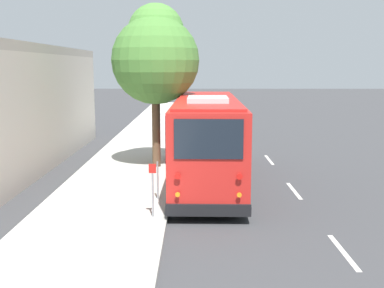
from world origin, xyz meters
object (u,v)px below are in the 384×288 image
parked_sedan_black (195,128)px  parked_sedan_tan (195,119)px  parked_sedan_white (195,106)px  street_tree (155,55)px  parked_sedan_gray (195,111)px  shuttle_bus (207,135)px  sign_post_far (158,180)px  sign_post_near (153,190)px

parked_sedan_black → parked_sedan_tan: bearing=0.8°
parked_sedan_black → parked_sedan_tan: parked_sedan_black is taller
parked_sedan_black → parked_sedan_white: parked_sedan_black is taller
parked_sedan_black → street_tree: bearing=170.2°
parked_sedan_tan → parked_sedan_gray: parked_sedan_gray is taller
shuttle_bus → parked_sedan_gray: (24.09, 0.39, -1.28)m
street_tree → sign_post_far: size_ratio=5.61×
shuttle_bus → parked_sedan_gray: 24.13m
shuttle_bus → parked_sedan_white: (30.16, 0.39, -1.31)m
sign_post_near → street_tree: bearing=3.5°
parked_sedan_tan → parked_sedan_gray: size_ratio=1.04×
sign_post_far → sign_post_near: bearing=-180.0°
parked_sedan_gray → parked_sedan_black: bearing=176.6°
sign_post_near → sign_post_far: (1.97, 0.00, -0.19)m
street_tree → parked_sedan_white: bearing=-3.7°
sign_post_near → sign_post_far: sign_post_near is taller
parked_sedan_gray → street_tree: bearing=171.9°
parked_sedan_black → sign_post_near: 17.38m
parked_sedan_white → parked_sedan_gray: bearing=-176.2°
parked_sedan_gray → sign_post_near: 29.04m
parked_sedan_black → sign_post_near: sign_post_near is taller
parked_sedan_black → sign_post_far: size_ratio=3.21×
street_tree → sign_post_far: bearing=-175.3°
shuttle_bus → parked_sedan_white: shuttle_bus is taller
shuttle_bus → parked_sedan_black: (12.41, 0.41, -1.30)m
parked_sedan_tan → street_tree: size_ratio=0.64×
parked_sedan_gray → shuttle_bus: bearing=177.7°
shuttle_bus → parked_sedan_tan: 18.08m
street_tree → sign_post_near: (-7.47, -0.45, -4.13)m
parked_sedan_black → parked_sedan_white: (17.75, -0.02, -0.01)m
shuttle_bus → sign_post_far: size_ratio=8.34×
parked_sedan_tan → sign_post_far: sign_post_far is taller
shuttle_bus → street_tree: 4.65m
parked_sedan_black → parked_sedan_tan: (5.62, 0.03, -0.00)m
sign_post_near → parked_sedan_tan: bearing=-3.3°
sign_post_far → parked_sedan_tan: bearing=-3.6°
parked_sedan_white → parked_sedan_tan: bearing=-176.4°
parked_sedan_black → parked_sedan_gray: bearing=0.3°
parked_sedan_white → sign_post_near: 35.10m
street_tree → sign_post_far: 7.00m
parked_sedan_black → sign_post_near: (-17.32, 1.33, 0.38)m
shuttle_bus → sign_post_far: 3.60m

